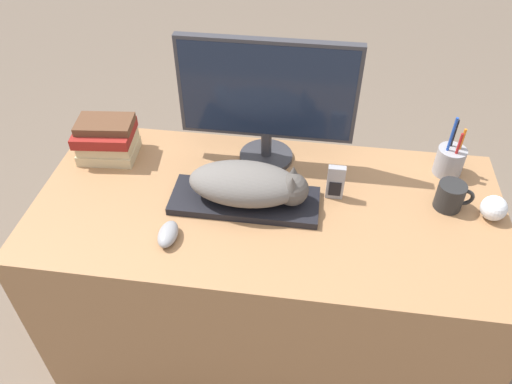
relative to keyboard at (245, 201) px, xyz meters
The scene contains 10 objects.
desk 0.39m from the keyboard, ahead, with size 1.48×0.70×0.74m.
keyboard is the anchor object (origin of this frame).
cat 0.07m from the keyboard, ahead, with size 0.37×0.18×0.12m.
monitor 0.34m from the keyboard, 81.08° to the left, with size 0.57×0.18×0.44m.
computer_mouse 0.27m from the keyboard, 137.40° to the right, with size 0.06×0.10×0.04m.
coffee_mug 0.63m from the keyboard, ahead, with size 0.12×0.08×0.09m.
pen_cup 0.70m from the keyboard, 20.85° to the left, with size 0.09×0.09×0.22m.
baseball 0.75m from the keyboard, ahead, with size 0.08×0.08×0.08m.
phone 0.29m from the keyboard, 14.57° to the left, with size 0.05×0.02×0.12m.
book_stack 0.54m from the keyboard, 160.26° to the left, with size 0.21×0.18×0.14m.
Camera 1 is at (0.12, -0.79, 1.82)m, focal length 35.00 mm.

